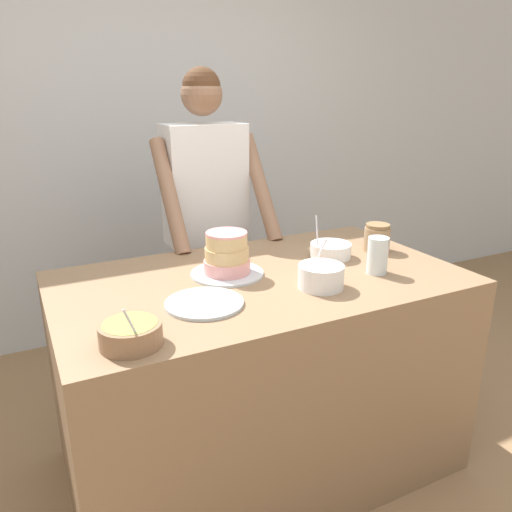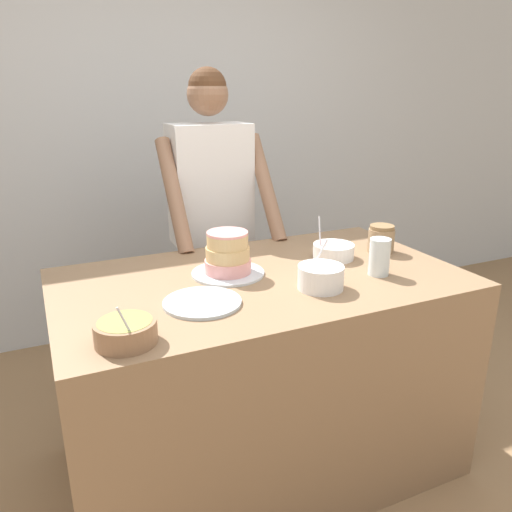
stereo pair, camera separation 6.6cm
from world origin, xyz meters
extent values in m
cube|color=silver|center=(0.00, 2.04, 1.30)|extent=(10.00, 0.05, 2.60)
cube|color=#8C6B4C|center=(0.00, 0.46, 0.44)|extent=(1.59, 0.92, 0.89)
cylinder|color=#2D2D38|center=(-0.03, 1.21, 0.41)|extent=(0.12, 0.12, 0.82)
cylinder|color=#2D2D38|center=(0.15, 1.21, 0.41)|extent=(0.12, 0.12, 0.82)
cube|color=white|center=(0.06, 1.21, 1.12)|extent=(0.41, 0.22, 0.61)
cylinder|color=#8E664C|center=(-0.18, 1.05, 1.12)|extent=(0.07, 0.39, 0.52)
cylinder|color=#8E664C|center=(0.30, 1.05, 1.12)|extent=(0.07, 0.39, 0.52)
sphere|color=#8E664C|center=(0.06, 1.21, 1.57)|extent=(0.20, 0.20, 0.20)
sphere|color=#51331E|center=(0.06, 1.21, 1.60)|extent=(0.19, 0.19, 0.19)
cylinder|color=silver|center=(-0.11, 0.54, 0.89)|extent=(0.29, 0.29, 0.01)
cylinder|color=pink|center=(-0.11, 0.54, 0.92)|extent=(0.19, 0.19, 0.05)
cylinder|color=#DBB275|center=(-0.11, 0.54, 0.98)|extent=(0.17, 0.17, 0.05)
cylinder|color=#DBB275|center=(-0.11, 0.54, 1.03)|extent=(0.16, 0.16, 0.05)
cylinder|color=pink|center=(-0.11, 0.54, 1.06)|extent=(0.16, 0.16, 0.01)
cylinder|color=white|center=(0.38, 0.53, 0.92)|extent=(0.18, 0.18, 0.06)
cylinder|color=pink|center=(0.38, 0.53, 0.95)|extent=(0.15, 0.15, 0.01)
cylinder|color=silver|center=(0.32, 0.55, 0.99)|extent=(0.03, 0.07, 0.18)
cylinder|color=white|center=(0.15, 0.25, 0.93)|extent=(0.17, 0.17, 0.09)
cylinder|color=white|center=(0.15, 0.25, 0.97)|extent=(0.15, 0.15, 0.01)
cylinder|color=silver|center=(0.16, 0.31, 0.98)|extent=(0.09, 0.03, 0.16)
cylinder|color=#936B4C|center=(-0.59, 0.13, 0.92)|extent=(0.18, 0.18, 0.07)
cylinder|color=olive|center=(-0.59, 0.13, 0.95)|extent=(0.16, 0.16, 0.01)
cylinder|color=silver|center=(-0.59, 0.07, 0.97)|extent=(0.06, 0.01, 0.14)
cylinder|color=silver|center=(0.44, 0.29, 0.96)|extent=(0.08, 0.08, 0.15)
cylinder|color=silver|center=(-0.30, 0.30, 0.89)|extent=(0.27, 0.27, 0.01)
cylinder|color=#9E7F5B|center=(0.63, 0.52, 0.94)|extent=(0.12, 0.12, 0.11)
cylinder|color=olive|center=(0.63, 0.52, 1.00)|extent=(0.11, 0.11, 0.02)
camera|label=1|loc=(-0.85, -1.19, 1.60)|focal=35.00mm
camera|label=2|loc=(-0.79, -1.21, 1.60)|focal=35.00mm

